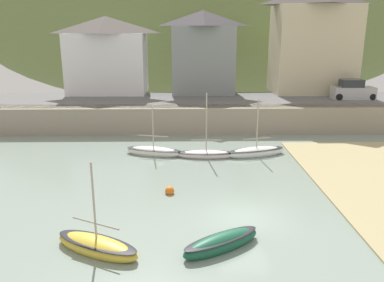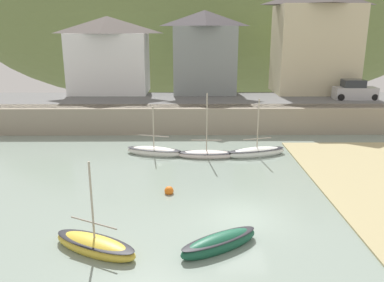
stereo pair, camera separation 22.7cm
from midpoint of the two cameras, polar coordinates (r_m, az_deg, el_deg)
quay_seawall at (r=36.40m, az=3.97°, el=3.61°), size 48.00×9.40×2.40m
hillside_backdrop at (r=73.23m, az=1.96°, el=16.20°), size 80.00×44.00×27.10m
waterfront_building_left at (r=44.05m, az=-11.88°, el=12.22°), size 8.51×5.69×8.09m
waterfront_building_centre at (r=43.26m, az=1.98°, el=12.88°), size 6.89×5.64×8.69m
waterfront_building_right at (r=45.33m, az=17.71°, el=13.82°), size 8.74×6.14×11.08m
sailboat_nearest_shore at (r=17.64m, az=-13.58°, el=-14.55°), size 4.20×2.98×4.21m
motorboat_with_cabin at (r=28.90m, az=2.34°, el=-1.93°), size 4.31×1.35×4.91m
sailboat_far_left at (r=17.38m, az=4.40°, el=-14.60°), size 3.80×2.86×0.88m
sailboat_white_hull at (r=29.65m, az=9.62°, el=-1.60°), size 4.69×2.39×4.49m
sailboat_blue_trim at (r=29.57m, az=-5.34°, el=-1.51°), size 4.45×2.21×3.86m
parked_car_near_slipway at (r=42.52m, az=22.74°, el=6.73°), size 4.15×1.83×1.95m
mooring_buoy at (r=22.69m, az=-3.08°, el=-7.27°), size 0.53×0.53×0.53m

